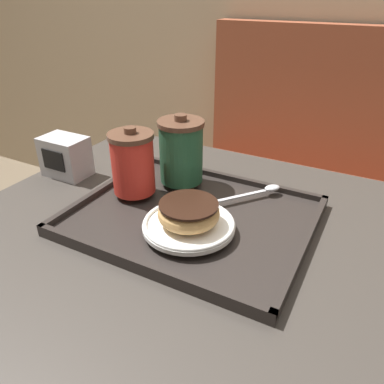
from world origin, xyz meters
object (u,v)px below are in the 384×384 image
at_px(coffee_cup_front, 133,162).
at_px(coffee_cup_rear, 181,151).
at_px(napkin_dispenser, 65,157).
at_px(spoon, 263,190).
at_px(donut_chocolate_glazed, 189,212).

relative_size(coffee_cup_front, coffee_cup_rear, 0.93).
xyz_separation_m(coffee_cup_front, coffee_cup_rear, (0.06, 0.09, 0.00)).
height_order(coffee_cup_front, napkin_dispenser, coffee_cup_front).
bearing_deg(napkin_dispenser, spoon, 11.91).
relative_size(donut_chocolate_glazed, napkin_dispenser, 1.03).
bearing_deg(spoon, napkin_dispenser, 140.54).
height_order(donut_chocolate_glazed, spoon, donut_chocolate_glazed).
relative_size(coffee_cup_front, donut_chocolate_glazed, 1.27).
height_order(coffee_cup_front, coffee_cup_rear, coffee_cup_rear).
relative_size(donut_chocolate_glazed, spoon, 0.89).
bearing_deg(spoon, coffee_cup_rear, 138.41).
height_order(donut_chocolate_glazed, napkin_dispenser, napkin_dispenser).
height_order(coffee_cup_rear, napkin_dispenser, coffee_cup_rear).
relative_size(coffee_cup_front, napkin_dispenser, 1.31).
xyz_separation_m(coffee_cup_front, spoon, (0.24, 0.12, -0.06)).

